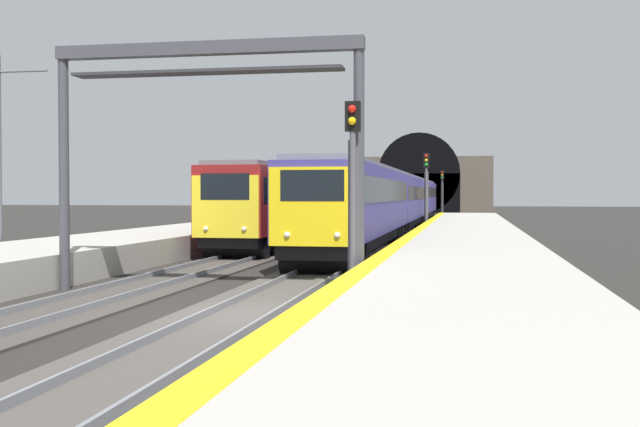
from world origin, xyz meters
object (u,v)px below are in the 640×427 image
railway_signal_near (353,183)px  train_main_approaching (397,200)px  railway_signal_far (442,189)px  train_adjacent_platform (348,199)px  overhead_signal_gantry (206,103)px  railway_signal_mid (426,185)px

railway_signal_near → train_main_approaching: bearing=-176.8°
railway_signal_near → railway_signal_far: size_ratio=0.94×
train_adjacent_platform → overhead_signal_gantry: overhead_signal_gantry is taller
railway_signal_near → overhead_signal_gantry: overhead_signal_gantry is taller
overhead_signal_gantry → train_adjacent_platform: bearing=3.1°
railway_signal_mid → overhead_signal_gantry: (-34.55, 4.02, 1.76)m
railway_signal_near → overhead_signal_gantry: size_ratio=0.58×
railway_signal_mid → train_main_approaching: bearing=-48.3°
train_adjacent_platform → railway_signal_near: bearing=10.1°
train_adjacent_platform → railway_signal_far: (29.00, -6.18, 0.89)m
railway_signal_near → railway_signal_mid: railway_signal_mid is taller
railway_signal_near → railway_signal_mid: 35.04m
train_adjacent_platform → railway_signal_mid: bearing=54.4°
railway_signal_far → train_adjacent_platform: bearing=-12.0°
railway_signal_mid → railway_signal_far: (33.62, -0.00, -0.11)m
train_adjacent_platform → railway_signal_mid: size_ratio=11.02×
train_adjacent_platform → railway_signal_near: 40.15m
railway_signal_far → railway_signal_mid: bearing=0.0°
train_main_approaching → railway_signal_mid: 2.71m
train_main_approaching → railway_signal_far: railway_signal_far is taller
train_main_approaching → railway_signal_near: size_ratio=11.83×
train_adjacent_platform → overhead_signal_gantry: size_ratio=7.12×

